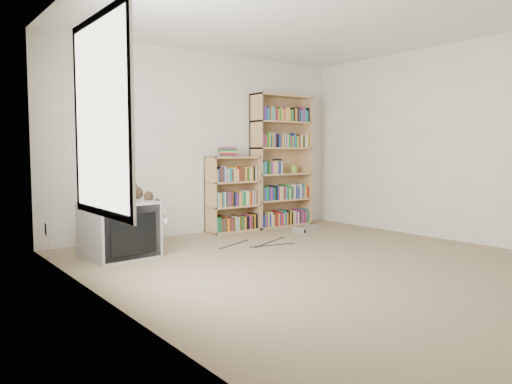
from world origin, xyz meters
TOP-DOWN VIEW (x-y plane):
  - floor at (0.00, 0.00)m, footprint 4.50×5.00m
  - wall_back at (0.00, 2.50)m, footprint 4.50×0.02m
  - wall_left at (-2.25, 0.00)m, footprint 0.02×5.00m
  - wall_right at (2.25, 0.00)m, footprint 0.02×5.00m
  - ceiling at (0.00, 0.00)m, footprint 4.50×5.00m
  - window at (-2.24, 0.20)m, footprint 0.02×1.22m
  - crt_tv at (-1.58, 1.61)m, footprint 0.75×0.69m
  - cat at (-1.53, 1.58)m, footprint 0.82×0.53m
  - bookcase_tall at (1.27, 2.36)m, footprint 0.99×0.30m
  - bookcase_short at (0.38, 2.36)m, footprint 0.78×0.30m
  - book_stack at (0.31, 2.35)m, footprint 0.19×0.24m
  - green_mug at (1.51, 2.34)m, footprint 0.10×0.10m
  - framed_print at (1.27, 2.44)m, footprint 0.16×0.05m
  - dvd_player at (1.19, 1.69)m, footprint 0.39×0.32m
  - wall_outlet at (-2.24, 1.95)m, footprint 0.01×0.08m
  - floor_cables at (0.03, 1.41)m, footprint 1.20×0.70m

SIDE VIEW (x-z plane):
  - floor at x=0.00m, z-range -0.01..0.01m
  - floor_cables at x=0.03m, z-range 0.00..0.01m
  - dvd_player at x=1.19m, z-range 0.00..0.08m
  - crt_tv at x=-1.58m, z-range 0.00..0.60m
  - wall_outlet at x=-2.24m, z-range 0.26..0.39m
  - bookcase_short at x=0.38m, z-range -0.04..1.03m
  - cat at x=-1.53m, z-range 0.40..1.00m
  - green_mug at x=1.51m, z-range 0.81..0.92m
  - framed_print at x=1.27m, z-range 0.81..1.02m
  - bookcase_tall at x=1.27m, z-range -0.06..1.92m
  - book_stack at x=0.31m, z-range 1.07..1.20m
  - wall_back at x=0.00m, z-range 0.00..2.50m
  - wall_left at x=-2.25m, z-range 0.00..2.50m
  - wall_right at x=2.25m, z-range 0.00..2.50m
  - window at x=-2.24m, z-range 0.64..2.16m
  - ceiling at x=0.00m, z-range 2.49..2.51m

